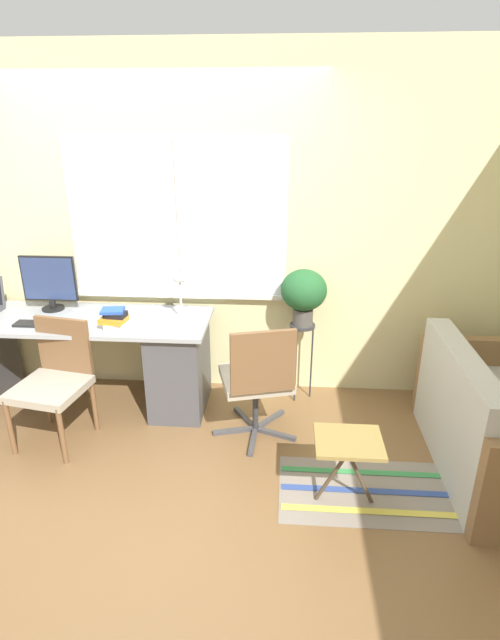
% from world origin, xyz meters
% --- Properties ---
extents(ground_plane, '(14.00, 14.00, 0.00)m').
position_xyz_m(ground_plane, '(0.00, 0.00, 0.00)').
color(ground_plane, brown).
extents(wall_back_with_window, '(9.00, 0.12, 2.70)m').
position_xyz_m(wall_back_with_window, '(0.01, 0.76, 1.35)').
color(wall_back_with_window, beige).
rests_on(wall_back_with_window, ground_plane).
extents(desk, '(2.15, 0.68, 0.75)m').
position_xyz_m(desk, '(-0.68, 0.34, 0.40)').
color(desk, '#9EA3A8').
rests_on(desk, ground_plane).
extents(monitor, '(0.43, 0.17, 0.44)m').
position_xyz_m(monitor, '(-0.88, 0.51, 0.97)').
color(monitor, black).
rests_on(monitor, desk).
extents(keyboard, '(0.33, 0.11, 0.02)m').
position_xyz_m(keyboard, '(-0.86, 0.18, 0.76)').
color(keyboard, black).
rests_on(keyboard, desk).
extents(mouse, '(0.04, 0.07, 0.03)m').
position_xyz_m(mouse, '(-0.63, 0.16, 0.76)').
color(mouse, silver).
rests_on(mouse, desk).
extents(desk_lamp, '(0.15, 0.15, 0.36)m').
position_xyz_m(desk_lamp, '(0.19, 0.39, 0.98)').
color(desk_lamp, white).
rests_on(desk_lamp, desk).
extents(book_stack, '(0.20, 0.18, 0.14)m').
position_xyz_m(book_stack, '(-0.27, 0.18, 0.81)').
color(book_stack, white).
rests_on(book_stack, desk).
extents(desk_chair_wooden, '(0.53, 0.54, 0.87)m').
position_xyz_m(desk_chair_wooden, '(-0.63, -0.13, 0.47)').
color(desk_chair_wooden, brown).
rests_on(desk_chair_wooden, ground_plane).
extents(office_chair_swivel, '(0.62, 0.60, 0.91)m').
position_xyz_m(office_chair_swivel, '(0.80, -0.03, 0.48)').
color(office_chair_swivel, '#47474C').
rests_on(office_chair_swivel, ground_plane).
extents(couch_loveseat, '(0.74, 1.42, 0.82)m').
position_xyz_m(couch_loveseat, '(2.34, -0.26, 0.29)').
color(couch_loveseat, beige).
rests_on(couch_loveseat, ground_plane).
extents(plant_stand, '(0.20, 0.20, 0.65)m').
position_xyz_m(plant_stand, '(1.11, 0.56, 0.54)').
color(plant_stand, '#333338').
rests_on(plant_stand, ground_plane).
extents(potted_plant, '(0.36, 0.36, 0.45)m').
position_xyz_m(potted_plant, '(1.11, 0.56, 0.92)').
color(potted_plant, '#514C47').
rests_on(potted_plant, plant_stand).
extents(floor_rug_striped, '(1.23, 0.62, 0.01)m').
position_xyz_m(floor_rug_striped, '(1.58, -0.57, 0.00)').
color(floor_rug_striped, gray).
rests_on(floor_rug_striped, ground_plane).
extents(folding_stool, '(0.39, 0.33, 0.45)m').
position_xyz_m(folding_stool, '(1.36, -0.66, 0.40)').
color(folding_stool, olive).
rests_on(folding_stool, ground_plane).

